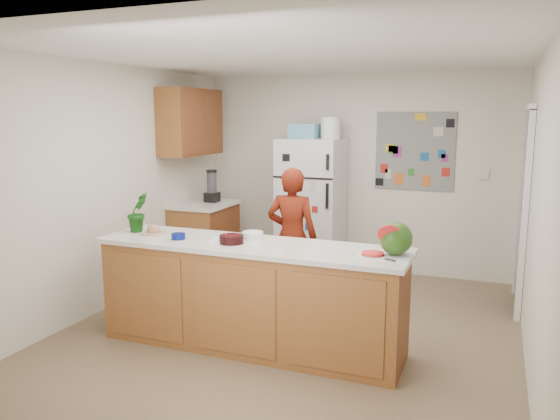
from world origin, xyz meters
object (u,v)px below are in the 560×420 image
at_px(person, 292,237).
at_px(watermelon, 396,239).
at_px(cherry_bowl, 231,239).
at_px(refrigerator, 311,206).

height_order(person, watermelon, person).
relative_size(watermelon, cherry_bowl, 1.24).
bearing_deg(refrigerator, watermelon, -58.29).
distance_m(person, cherry_bowl, 1.25).
height_order(watermelon, cherry_bowl, watermelon).
distance_m(watermelon, cherry_bowl, 1.36).
bearing_deg(refrigerator, cherry_bowl, -87.55).
height_order(refrigerator, cherry_bowl, refrigerator).
bearing_deg(person, refrigerator, -87.60).
distance_m(refrigerator, watermelon, 2.79).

